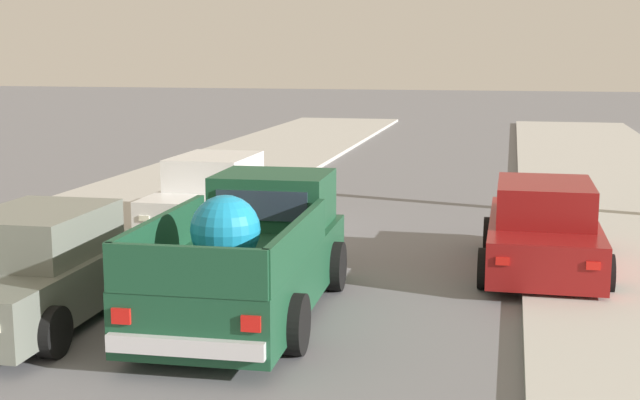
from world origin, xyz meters
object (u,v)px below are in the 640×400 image
(car_left_near, at_px, (543,230))
(car_left_far, at_px, (214,195))
(car_right_near, at_px, (39,270))
(pickup_truck, at_px, (250,256))

(car_left_near, height_order, car_left_far, same)
(car_left_far, bearing_deg, car_right_near, -92.46)
(car_left_near, bearing_deg, car_right_near, -148.14)
(car_left_near, bearing_deg, pickup_truck, -141.52)
(car_right_near, height_order, car_left_far, same)
(pickup_truck, xyz_separation_m, car_left_near, (4.10, 3.26, -0.10))
(car_right_near, bearing_deg, car_left_far, 87.54)
(pickup_truck, height_order, car_right_near, pickup_truck)
(car_left_far, bearing_deg, pickup_truck, -65.74)
(car_right_near, bearing_deg, car_left_near, 31.86)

